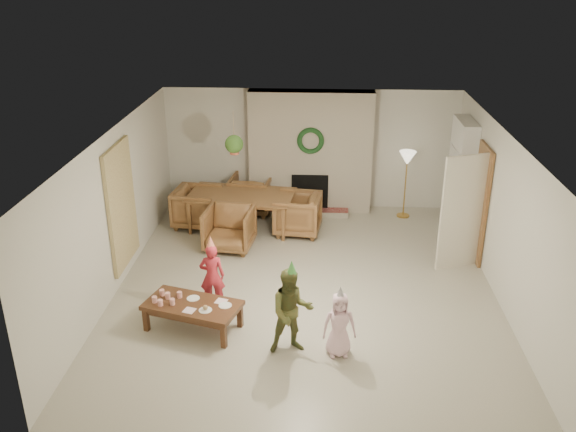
# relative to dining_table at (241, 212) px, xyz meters

# --- Properties ---
(floor) EXTENTS (7.00, 7.00, 0.00)m
(floor) POSITION_rel_dining_table_xyz_m (1.31, -2.19, -0.35)
(floor) COLOR #B7B29E
(floor) RESTS_ON ground
(ceiling) EXTENTS (7.00, 7.00, 0.00)m
(ceiling) POSITION_rel_dining_table_xyz_m (1.31, -2.19, 2.15)
(ceiling) COLOR white
(ceiling) RESTS_ON wall_back
(wall_back) EXTENTS (7.00, 0.00, 7.00)m
(wall_back) POSITION_rel_dining_table_xyz_m (1.31, 1.31, 0.90)
(wall_back) COLOR silver
(wall_back) RESTS_ON floor
(wall_front) EXTENTS (7.00, 0.00, 7.00)m
(wall_front) POSITION_rel_dining_table_xyz_m (1.31, -5.69, 0.90)
(wall_front) COLOR silver
(wall_front) RESTS_ON floor
(wall_left) EXTENTS (0.00, 7.00, 7.00)m
(wall_left) POSITION_rel_dining_table_xyz_m (-1.69, -2.19, 0.90)
(wall_left) COLOR silver
(wall_left) RESTS_ON floor
(wall_right) EXTENTS (0.00, 7.00, 7.00)m
(wall_right) POSITION_rel_dining_table_xyz_m (4.31, -2.19, 0.90)
(wall_right) COLOR silver
(wall_right) RESTS_ON floor
(fireplace_mass) EXTENTS (2.50, 0.40, 2.50)m
(fireplace_mass) POSITION_rel_dining_table_xyz_m (1.31, 1.11, 0.90)
(fireplace_mass) COLOR #521615
(fireplace_mass) RESTS_ON floor
(fireplace_hearth) EXTENTS (1.60, 0.30, 0.12)m
(fireplace_hearth) POSITION_rel_dining_table_xyz_m (1.31, 0.76, -0.29)
(fireplace_hearth) COLOR maroon
(fireplace_hearth) RESTS_ON floor
(fireplace_firebox) EXTENTS (0.75, 0.12, 0.75)m
(fireplace_firebox) POSITION_rel_dining_table_xyz_m (1.31, 0.93, 0.10)
(fireplace_firebox) COLOR black
(fireplace_firebox) RESTS_ON floor
(fireplace_wreath) EXTENTS (0.54, 0.10, 0.54)m
(fireplace_wreath) POSITION_rel_dining_table_xyz_m (1.31, 0.88, 1.20)
(fireplace_wreath) COLOR #173F1D
(fireplace_wreath) RESTS_ON fireplace_mass
(floor_lamp_base) EXTENTS (0.26, 0.26, 0.03)m
(floor_lamp_base) POSITION_rel_dining_table_xyz_m (3.24, 0.81, -0.34)
(floor_lamp_base) COLOR gold
(floor_lamp_base) RESTS_ON floor
(floor_lamp_post) EXTENTS (0.03, 0.03, 1.25)m
(floor_lamp_post) POSITION_rel_dining_table_xyz_m (3.24, 0.81, 0.29)
(floor_lamp_post) COLOR gold
(floor_lamp_post) RESTS_ON floor
(floor_lamp_shade) EXTENTS (0.33, 0.33, 0.28)m
(floor_lamp_shade) POSITION_rel_dining_table_xyz_m (3.24, 0.81, 0.89)
(floor_lamp_shade) COLOR beige
(floor_lamp_shade) RESTS_ON floor_lamp_post
(bookshelf_carcass) EXTENTS (0.30, 1.00, 2.20)m
(bookshelf_carcass) POSITION_rel_dining_table_xyz_m (4.15, 0.11, 0.75)
(bookshelf_carcass) COLOR white
(bookshelf_carcass) RESTS_ON floor
(bookshelf_shelf_a) EXTENTS (0.30, 0.92, 0.03)m
(bookshelf_shelf_a) POSITION_rel_dining_table_xyz_m (4.13, 0.11, 0.10)
(bookshelf_shelf_a) COLOR white
(bookshelf_shelf_a) RESTS_ON bookshelf_carcass
(bookshelf_shelf_b) EXTENTS (0.30, 0.92, 0.03)m
(bookshelf_shelf_b) POSITION_rel_dining_table_xyz_m (4.13, 0.11, 0.50)
(bookshelf_shelf_b) COLOR white
(bookshelf_shelf_b) RESTS_ON bookshelf_carcass
(bookshelf_shelf_c) EXTENTS (0.30, 0.92, 0.03)m
(bookshelf_shelf_c) POSITION_rel_dining_table_xyz_m (4.13, 0.11, 0.90)
(bookshelf_shelf_c) COLOR white
(bookshelf_shelf_c) RESTS_ON bookshelf_carcass
(bookshelf_shelf_d) EXTENTS (0.30, 0.92, 0.03)m
(bookshelf_shelf_d) POSITION_rel_dining_table_xyz_m (4.13, 0.11, 1.30)
(bookshelf_shelf_d) COLOR white
(bookshelf_shelf_d) RESTS_ON bookshelf_carcass
(books_row_lower) EXTENTS (0.20, 0.40, 0.24)m
(books_row_lower) POSITION_rel_dining_table_xyz_m (4.11, -0.04, 0.24)
(books_row_lower) COLOR #AE2023
(books_row_lower) RESTS_ON bookshelf_shelf_a
(books_row_mid) EXTENTS (0.20, 0.44, 0.24)m
(books_row_mid) POSITION_rel_dining_table_xyz_m (4.11, 0.16, 0.64)
(books_row_mid) COLOR #284593
(books_row_mid) RESTS_ON bookshelf_shelf_b
(books_row_upper) EXTENTS (0.20, 0.36, 0.22)m
(books_row_upper) POSITION_rel_dining_table_xyz_m (4.11, 0.01, 1.03)
(books_row_upper) COLOR #AF8725
(books_row_upper) RESTS_ON bookshelf_shelf_c
(door_frame) EXTENTS (0.05, 0.86, 2.04)m
(door_frame) POSITION_rel_dining_table_xyz_m (4.27, -0.99, 0.67)
(door_frame) COLOR brown
(door_frame) RESTS_ON floor
(door_leaf) EXTENTS (0.77, 0.32, 2.00)m
(door_leaf) POSITION_rel_dining_table_xyz_m (3.89, -1.37, 0.65)
(door_leaf) COLOR beige
(door_leaf) RESTS_ON floor
(curtain_panel) EXTENTS (0.06, 1.20, 2.00)m
(curtain_panel) POSITION_rel_dining_table_xyz_m (-1.65, -1.99, 0.90)
(curtain_panel) COLOR beige
(curtain_panel) RESTS_ON wall_left
(dining_table) EXTENTS (2.13, 1.35, 0.71)m
(dining_table) POSITION_rel_dining_table_xyz_m (0.00, 0.00, 0.00)
(dining_table) COLOR brown
(dining_table) RESTS_ON floor
(dining_chair_near) EXTENTS (0.93, 0.95, 0.78)m
(dining_chair_near) POSITION_rel_dining_table_xyz_m (-0.10, -0.88, 0.04)
(dining_chair_near) COLOR brown
(dining_chair_near) RESTS_ON floor
(dining_chair_far) EXTENTS (0.93, 0.95, 0.78)m
(dining_chair_far) POSITION_rel_dining_table_xyz_m (0.10, 0.88, 0.04)
(dining_chair_far) COLOR brown
(dining_chair_far) RESTS_ON floor
(dining_chair_left) EXTENTS (0.95, 0.93, 0.78)m
(dining_chair_left) POSITION_rel_dining_table_xyz_m (-0.88, 0.10, 0.04)
(dining_chair_left) COLOR brown
(dining_chair_left) RESTS_ON floor
(dining_chair_right) EXTENTS (0.95, 0.93, 0.78)m
(dining_chair_right) POSITION_rel_dining_table_xyz_m (1.10, -0.13, 0.04)
(dining_chair_right) COLOR brown
(dining_chair_right) RESTS_ON floor
(hanging_plant_cord) EXTENTS (0.01, 0.01, 0.70)m
(hanging_plant_cord) POSITION_rel_dining_table_xyz_m (0.01, -0.69, 1.80)
(hanging_plant_cord) COLOR tan
(hanging_plant_cord) RESTS_ON ceiling
(hanging_plant_pot) EXTENTS (0.16, 0.16, 0.12)m
(hanging_plant_pot) POSITION_rel_dining_table_xyz_m (0.01, -0.69, 1.45)
(hanging_plant_pot) COLOR #A14B34
(hanging_plant_pot) RESTS_ON hanging_plant_cord
(hanging_plant_foliage) EXTENTS (0.32, 0.32, 0.32)m
(hanging_plant_foliage) POSITION_rel_dining_table_xyz_m (0.01, -0.69, 1.57)
(hanging_plant_foliage) COLOR #2A501A
(hanging_plant_foliage) RESTS_ON hanging_plant_pot
(coffee_table_top) EXTENTS (1.47, 1.02, 0.06)m
(coffee_table_top) POSITION_rel_dining_table_xyz_m (-0.25, -3.52, 0.03)
(coffee_table_top) COLOR #52301B
(coffee_table_top) RESTS_ON floor
(coffee_table_apron) EXTENTS (1.34, 0.90, 0.08)m
(coffee_table_apron) POSITION_rel_dining_table_xyz_m (-0.25, -3.52, -0.05)
(coffee_table_apron) COLOR #52301B
(coffee_table_apron) RESTS_ON floor
(coffee_leg_fl) EXTENTS (0.09, 0.09, 0.35)m
(coffee_leg_fl) POSITION_rel_dining_table_xyz_m (-0.91, -3.61, -0.18)
(coffee_leg_fl) COLOR #52301B
(coffee_leg_fl) RESTS_ON floor
(coffee_leg_fr) EXTENTS (0.09, 0.09, 0.35)m
(coffee_leg_fr) POSITION_rel_dining_table_xyz_m (0.26, -3.96, -0.18)
(coffee_leg_fr) COLOR #52301B
(coffee_leg_fr) RESTS_ON floor
(coffee_leg_bl) EXTENTS (0.09, 0.09, 0.35)m
(coffee_leg_bl) POSITION_rel_dining_table_xyz_m (-0.75, -3.09, -0.18)
(coffee_leg_bl) COLOR #52301B
(coffee_leg_bl) RESTS_ON floor
(coffee_leg_br) EXTENTS (0.09, 0.09, 0.35)m
(coffee_leg_br) POSITION_rel_dining_table_xyz_m (0.41, -3.43, -0.18)
(coffee_leg_br) COLOR #52301B
(coffee_leg_br) RESTS_ON floor
(cup_a) EXTENTS (0.09, 0.09, 0.09)m
(cup_a) POSITION_rel_dining_table_xyz_m (-0.78, -3.52, 0.10)
(cup_a) COLOR white
(cup_a) RESTS_ON coffee_table_top
(cup_b) EXTENTS (0.09, 0.09, 0.09)m
(cup_b) POSITION_rel_dining_table_xyz_m (-0.72, -3.32, 0.10)
(cup_b) COLOR white
(cup_b) RESTS_ON coffee_table_top
(cup_c) EXTENTS (0.09, 0.09, 0.09)m
(cup_c) POSITION_rel_dining_table_xyz_m (-0.68, -3.61, 0.10)
(cup_c) COLOR white
(cup_c) RESTS_ON coffee_table_top
(cup_d) EXTENTS (0.09, 0.09, 0.09)m
(cup_d) POSITION_rel_dining_table_xyz_m (-0.62, -3.41, 0.10)
(cup_d) COLOR white
(cup_d) RESTS_ON coffee_table_top
(cup_e) EXTENTS (0.09, 0.09, 0.09)m
(cup_e) POSITION_rel_dining_table_xyz_m (-0.52, -3.57, 0.10)
(cup_e) COLOR white
(cup_e) RESTS_ON coffee_table_top
(cup_f) EXTENTS (0.09, 0.09, 0.09)m
(cup_f) POSITION_rel_dining_table_xyz_m (-0.46, -3.37, 0.10)
(cup_f) COLOR white
(cup_f) RESTS_ON coffee_table_top
(plate_a) EXTENTS (0.23, 0.23, 0.01)m
(plate_a) POSITION_rel_dining_table_xyz_m (-0.26, -3.39, 0.06)
(plate_a) COLOR white
(plate_a) RESTS_ON coffee_table_top
(plate_b) EXTENTS (0.23, 0.23, 0.01)m
(plate_b) POSITION_rel_dining_table_xyz_m (-0.03, -3.69, 0.06)
(plate_b) COLOR white
(plate_b) RESTS_ON coffee_table_top
(plate_c) EXTENTS (0.23, 0.23, 0.01)m
(plate_c) POSITION_rel_dining_table_xyz_m (0.23, -3.56, 0.06)
(plate_c) COLOR white
(plate_c) RESTS_ON coffee_table_top
(food_scoop) EXTENTS (0.09, 0.09, 0.07)m
(food_scoop) POSITION_rel_dining_table_xyz_m (-0.03, -3.69, 0.10)
(food_scoop) COLOR tan
(food_scoop) RESTS_ON plate_b
(napkin_left) EXTENTS (0.19, 0.19, 0.01)m
(napkin_left) POSITION_rel_dining_table_xyz_m (-0.25, -3.71, 0.06)
(napkin_left) COLOR #FFBBCC
(napkin_left) RESTS_ON coffee_table_top
(napkin_right) EXTENTS (0.19, 0.19, 0.01)m
(napkin_right) POSITION_rel_dining_table_xyz_m (0.15, -3.45, 0.06)
(napkin_right) COLOR #FFBBCC
(napkin_right) RESTS_ON coffee_table_top
(child_red) EXTENTS (0.40, 0.28, 1.03)m
(child_red) POSITION_rel_dining_table_xyz_m (-0.06, -2.90, 0.16)
(child_red) COLOR #BC2834
(child_red) RESTS_ON floor
(party_hat_red) EXTENTS (0.17, 0.17, 0.20)m
(party_hat_red) POSITION_rel_dining_table_xyz_m (-0.06, -2.90, 0.72)
(party_hat_red) COLOR #F6BF52
(party_hat_red) RESTS_ON child_red
(child_plaid) EXTENTS (0.67, 0.57, 1.22)m
(child_plaid) POSITION_rel_dining_table_xyz_m (1.18, -3.97, 0.25)
(child_plaid) COLOR brown
(child_plaid) RESTS_ON floor
(party_hat_plaid) EXTENTS (0.16, 0.16, 0.20)m
(party_hat_plaid) POSITION_rel_dining_table_xyz_m (1.18, -3.97, 0.91)
(party_hat_plaid) COLOR #4FAD4A
(party_hat_plaid) RESTS_ON child_plaid
(child_pink) EXTENTS (0.48, 0.34, 0.92)m
(child_pink) POSITION_rel_dining_table_xyz_m (1.81, -4.02, 0.10)
(child_pink) COLOR #FFCBDE
(child_pink) RESTS_ON floor
(party_hat_pink) EXTENTS (0.13, 0.13, 0.16)m
(party_hat_pink) POSITION_rel_dining_table_xyz_m (1.81, -4.02, 0.60)
(party_hat_pink) COLOR #ADACB3
(party_hat_pink) RESTS_ON child_pink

